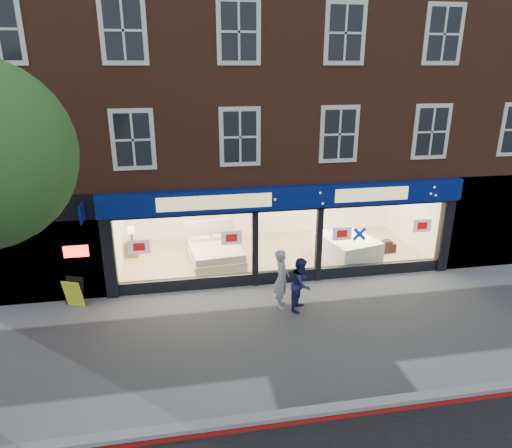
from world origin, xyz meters
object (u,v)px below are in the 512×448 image
object	(u,v)px
mattress_stack	(347,248)
pedestrian_grey	(282,279)
a_board	(74,292)
display_bed	(215,253)
sofa	(372,246)
pedestrian_blue	(301,284)

from	to	relation	value
mattress_stack	pedestrian_grey	world-z (taller)	pedestrian_grey
pedestrian_grey	a_board	bearing A→B (deg)	95.91
display_bed	mattress_stack	bearing A→B (deg)	-12.49
display_bed	a_board	xyz separation A→B (m)	(-4.35, -2.24, -0.01)
sofa	a_board	xyz separation A→B (m)	(-10.24, -2.13, 0.09)
sofa	mattress_stack	bearing A→B (deg)	16.45
sofa	pedestrian_grey	world-z (taller)	pedestrian_grey
mattress_stack	a_board	size ratio (longest dim) A/B	2.72
a_board	pedestrian_grey	xyz separation A→B (m)	(6.01, -1.09, 0.46)
a_board	pedestrian_blue	distance (m)	6.67
display_bed	pedestrian_grey	distance (m)	3.75
sofa	display_bed	bearing A→B (deg)	-4.73
a_board	pedestrian_blue	world-z (taller)	pedestrian_blue
sofa	pedestrian_grey	xyz separation A→B (m)	(-4.23, -3.22, 0.55)
mattress_stack	pedestrian_blue	size ratio (longest dim) A/B	1.51
a_board	pedestrian_blue	bearing A→B (deg)	11.94
a_board	sofa	bearing A→B (deg)	35.03
display_bed	mattress_stack	distance (m)	4.78
display_bed	sofa	distance (m)	5.89
pedestrian_blue	display_bed	bearing A→B (deg)	62.89
mattress_stack	sofa	size ratio (longest dim) A/B	1.41
display_bed	a_board	bearing A→B (deg)	-158.84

